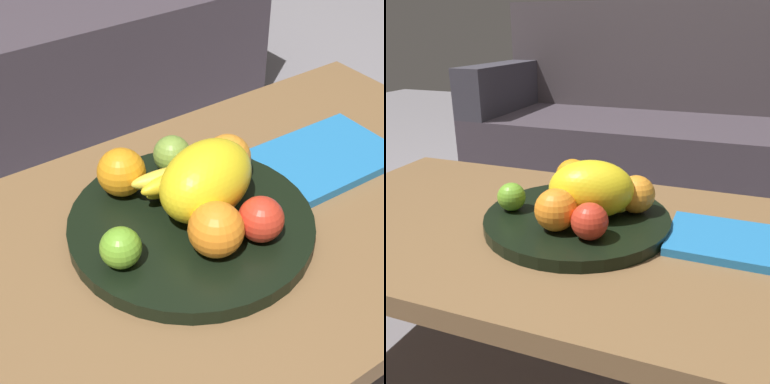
% 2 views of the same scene
% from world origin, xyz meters
% --- Properties ---
extents(ground_plane, '(8.00, 8.00, 0.00)m').
position_xyz_m(ground_plane, '(0.00, 0.00, 0.00)').
color(ground_plane, gray).
extents(coffee_table, '(1.27, 0.65, 0.39)m').
position_xyz_m(coffee_table, '(0.00, 0.00, 0.35)').
color(coffee_table, brown).
rests_on(coffee_table, ground_plane).
extents(couch, '(1.70, 0.70, 0.90)m').
position_xyz_m(couch, '(-0.01, 1.20, 0.30)').
color(couch, '#3F363E').
rests_on(couch, ground_plane).
extents(fruit_bowl, '(0.39, 0.39, 0.03)m').
position_xyz_m(fruit_bowl, '(0.00, 0.02, 0.40)').
color(fruit_bowl, black).
rests_on(fruit_bowl, coffee_table).
extents(melon_large_front, '(0.20, 0.16, 0.12)m').
position_xyz_m(melon_large_front, '(0.03, 0.02, 0.47)').
color(melon_large_front, yellow).
rests_on(melon_large_front, fruit_bowl).
extents(orange_front, '(0.08, 0.08, 0.08)m').
position_xyz_m(orange_front, '(-0.06, 0.14, 0.45)').
color(orange_front, orange).
rests_on(orange_front, fruit_bowl).
extents(orange_left, '(0.08, 0.08, 0.08)m').
position_xyz_m(orange_left, '(-0.01, -0.06, 0.45)').
color(orange_left, orange).
rests_on(orange_left, fruit_bowl).
extents(orange_right, '(0.08, 0.08, 0.08)m').
position_xyz_m(orange_right, '(0.11, 0.07, 0.45)').
color(orange_right, orange).
rests_on(orange_right, fruit_bowl).
extents(apple_front, '(0.07, 0.07, 0.07)m').
position_xyz_m(apple_front, '(0.06, -0.08, 0.45)').
color(apple_front, red).
rests_on(apple_front, fruit_bowl).
extents(apple_left, '(0.06, 0.06, 0.06)m').
position_xyz_m(apple_left, '(-0.14, -0.01, 0.44)').
color(apple_left, '#6DAC2D').
rests_on(apple_left, fruit_bowl).
extents(apple_right, '(0.07, 0.07, 0.07)m').
position_xyz_m(apple_right, '(0.05, 0.14, 0.44)').
color(apple_right, olive).
rests_on(apple_right, fruit_bowl).
extents(banana_bunch, '(0.18, 0.10, 0.06)m').
position_xyz_m(banana_bunch, '(0.02, 0.07, 0.44)').
color(banana_bunch, yellow).
rests_on(banana_bunch, fruit_bowl).
extents(magazine, '(0.25, 0.18, 0.02)m').
position_xyz_m(magazine, '(0.31, 0.04, 0.40)').
color(magazine, '#2374B9').
rests_on(magazine, coffee_table).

